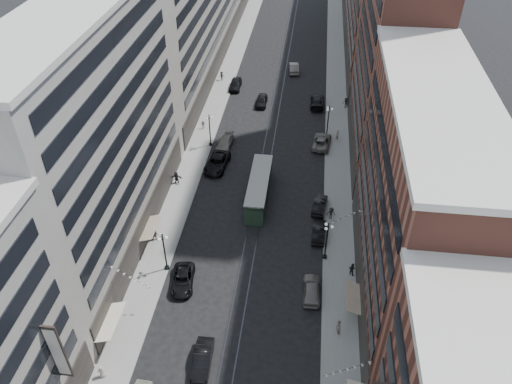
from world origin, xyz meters
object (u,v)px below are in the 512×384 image
at_px(car_14, 294,68).
at_px(car_11, 322,141).
at_px(streetcar, 259,189).
at_px(car_extra_0, 319,231).
at_px(car_7, 217,163).
at_px(car_9, 235,84).
at_px(pedestrian_5, 176,177).
at_px(pedestrian_extra_0, 222,76).
at_px(pedestrian_8, 337,135).
at_px(lamppost_sw_far, 164,250).
at_px(car_12, 317,101).
at_px(car_8, 225,143).
at_px(lamppost_se_far, 327,240).
at_px(pedestrian_7, 352,269).
at_px(car_13, 262,101).
at_px(lamppost_sw_mid, 210,129).
at_px(car_4, 312,289).
at_px(car_5, 202,359).
at_px(pedestrian_extra_1, 331,213).
at_px(pedestrian_9, 346,103).
at_px(car_10, 320,205).
at_px(pedestrian_4, 338,327).
at_px(car_2, 183,280).
at_px(pedestrian_6, 203,124).
at_px(pedestrian_1, 102,371).
at_px(pedestrian_2, 154,235).

bearing_deg(car_14, car_11, 96.01).
bearing_deg(streetcar, car_extra_0, -38.81).
relative_size(car_7, car_9, 1.23).
xyz_separation_m(pedestrian_5, pedestrian_extra_0, (0.61, 34.07, -0.05)).
bearing_deg(pedestrian_8, lamppost_sw_far, 16.49).
relative_size(car_12, pedestrian_extra_0, 3.50).
distance_m(lamppost_sw_far, car_8, 27.24).
xyz_separation_m(lamppost_se_far, pedestrian_7, (3.12, -2.32, -2.10)).
relative_size(car_13, car_14, 0.91).
bearing_deg(lamppost_se_far, lamppost_sw_mid, 128.66).
xyz_separation_m(car_11, pedestrian_7, (3.92, -27.51, 0.20)).
xyz_separation_m(lamppost_se_far, car_9, (-17.54, 43.58, -2.22)).
distance_m(car_4, car_5, 14.38).
xyz_separation_m(car_7, pedestrian_extra_1, (16.98, -9.86, 0.16)).
relative_size(pedestrian_5, pedestrian_9, 0.96).
bearing_deg(car_5, car_10, 64.38).
relative_size(car_4, pedestrian_9, 2.55).
height_order(car_7, car_9, same).
distance_m(lamppost_sw_mid, car_5, 39.53).
distance_m(car_5, car_14, 68.46).
bearing_deg(pedestrian_4, car_10, -12.13).
xyz_separation_m(car_2, pedestrian_extra_1, (16.69, 13.36, 0.31)).
distance_m(car_10, car_14, 43.61).
relative_size(streetcar, pedestrian_6, 7.95).
bearing_deg(car_12, car_14, -70.13).
relative_size(car_13, pedestrian_5, 2.59).
height_order(lamppost_sw_far, lamppost_se_far, same).
bearing_deg(lamppost_sw_mid, car_5, -80.18).
distance_m(car_5, pedestrian_extra_1, 26.29).
relative_size(car_4, car_9, 0.94).
xyz_separation_m(lamppost_sw_far, pedestrian_1, (-2.48, -14.40, -2.17)).
height_order(lamppost_se_far, pedestrian_2, lamppost_se_far).
distance_m(lamppost_sw_mid, car_8, 3.33).
relative_size(car_2, pedestrian_extra_1, 2.96).
relative_size(car_4, car_5, 1.00).
xyz_separation_m(car_8, car_extra_0, (15.23, -19.16, 0.01)).
distance_m(car_11, pedestrian_extra_0, 29.27).
height_order(car_14, pedestrian_6, car_14).
bearing_deg(car_4, pedestrian_9, -97.93).
bearing_deg(car_2, car_12, 65.01).
xyz_separation_m(car_5, pedestrian_2, (-9.47, 16.42, 0.24)).
bearing_deg(pedestrian_extra_1, car_extra_0, -121.14).
height_order(car_9, car_12, same).
bearing_deg(car_12, car_4, 90.64).
distance_m(car_7, pedestrian_extra_1, 19.64).
xyz_separation_m(car_10, pedestrian_extra_1, (1.49, -1.91, 0.29)).
bearing_deg(lamppost_sw_far, pedestrian_5, 100.08).
height_order(car_7, pedestrian_9, pedestrian_9).
height_order(pedestrian_8, pedestrian_extra_1, pedestrian_8).
bearing_deg(pedestrian_2, car_12, 67.55).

